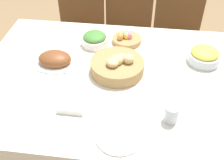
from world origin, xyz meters
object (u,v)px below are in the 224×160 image
bread_basket (118,66)px  knife (149,139)px  chair_far_right (178,39)px  egg_basket (126,39)px  ham_platter (55,60)px  butter_dish (71,107)px  fork (90,133)px  drinking_cup (171,114)px  green_salad_bowl (95,39)px  dinner_plate (119,135)px  pineapple_bowl (204,56)px  chair_far_center (126,36)px  spoon (156,140)px  chair_far_left (79,32)px

bread_basket → knife: (0.20, -0.48, -0.04)m
chair_far_right → egg_basket: chair_far_right is taller
ham_platter → butter_dish: size_ratio=2.30×
fork → drinking_cup: drinking_cup is taller
green_salad_bowl → chair_far_right: bearing=44.2°
drinking_cup → egg_basket: bearing=112.6°
dinner_plate → butter_dish: 0.30m
bread_basket → dinner_plate: bearing=-82.4°
bread_basket → pineapple_bowl: (0.52, 0.17, 0.00)m
chair_far_center → spoon: size_ratio=5.15×
egg_basket → ham_platter: 0.51m
knife → bread_basket: bearing=108.6°
chair_far_left → bread_basket: (0.45, -0.88, 0.33)m
fork → knife: same height
chair_far_right → ham_platter: bearing=-140.3°
chair_far_right → fork: 1.48m
chair_far_center → pineapple_bowl: size_ratio=4.57×
butter_dish → chair_far_left: bearing=101.7°
chair_far_center → fork: size_ratio=5.15×
chair_far_center → knife: bearing=-74.5°
pineapple_bowl → dinner_plate: 0.79m
fork → butter_dish: (-0.12, 0.14, 0.01)m
green_salad_bowl → chair_far_center: bearing=75.3°
pineapple_bowl → fork: bearing=-132.7°
green_salad_bowl → knife: bearing=-62.6°
green_salad_bowl → knife: green_salad_bowl is taller
ham_platter → spoon: (0.62, -0.51, -0.03)m
butter_dish → fork: bearing=-48.9°
spoon → chair_far_right: bearing=85.8°
drinking_cup → butter_dish: (-0.50, 0.01, -0.03)m
knife → fork: bearing=175.5°
bread_basket → butter_dish: bearing=-120.3°
chair_far_left → ham_platter: chair_far_left is taller
chair_far_right → butter_dish: chair_far_right is taller
drinking_cup → chair_far_center: bearing=105.0°
bread_basket → ham_platter: 0.39m
green_salad_bowl → butter_dish: 0.61m
ham_platter → drinking_cup: drinking_cup is taller
green_salad_bowl → dinner_plate: 0.79m
dinner_plate → fork: bearing=180.0°
bread_basket → green_salad_bowl: (-0.18, 0.27, -0.00)m
pineapple_bowl → dinner_plate: (-0.45, -0.64, -0.04)m
knife → spoon: same height
egg_basket → dinner_plate: 0.80m
chair_far_left → bread_basket: same height
egg_basket → fork: egg_basket is taller
chair_far_right → bread_basket: 1.04m
ham_platter → butter_dish: (0.19, -0.37, -0.01)m
dinner_plate → butter_dish: bearing=151.9°
chair_far_right → bread_basket: size_ratio=2.84×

